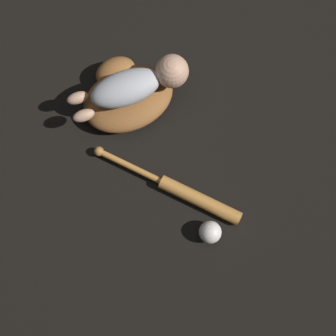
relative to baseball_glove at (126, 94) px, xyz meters
The scene contains 5 objects.
ground_plane 0.06m from the baseball_glove, 76.19° to the left, with size 6.00×6.00×0.00m, color black.
baseball_glove is the anchor object (origin of this frame).
baby_figure 0.10m from the baseball_glove, 19.31° to the right, with size 0.39×0.12×0.11m.
baseball_bat 0.38m from the baseball_glove, 76.73° to the right, with size 0.39×0.37×0.04m.
baseball 0.52m from the baseball_glove, 76.63° to the right, with size 0.07×0.07×0.07m.
Camera 1 is at (-0.05, -0.64, 1.47)m, focal length 50.00 mm.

